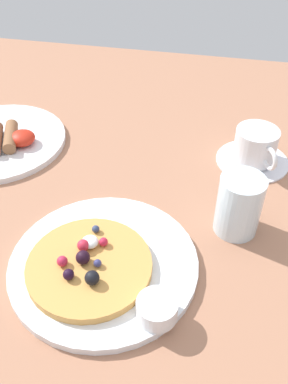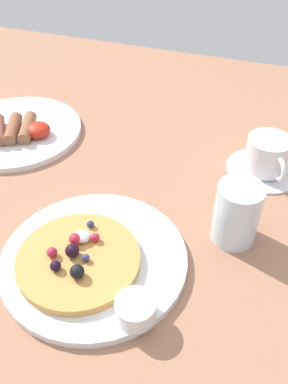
% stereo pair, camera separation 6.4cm
% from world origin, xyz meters
% --- Properties ---
extents(ground_plane, '(2.06, 1.31, 0.03)m').
position_xyz_m(ground_plane, '(0.00, 0.00, -0.01)').
color(ground_plane, '#A16D52').
extents(pancake_plate, '(0.27, 0.27, 0.01)m').
position_xyz_m(pancake_plate, '(0.02, -0.12, 0.01)').
color(pancake_plate, white).
rests_on(pancake_plate, ground_plane).
extents(pancake_with_berries, '(0.17, 0.17, 0.03)m').
position_xyz_m(pancake_with_berries, '(0.01, -0.13, 0.02)').
color(pancake_with_berries, '#D09247').
rests_on(pancake_with_berries, pancake_plate).
extents(syrup_ramekin, '(0.05, 0.05, 0.03)m').
position_xyz_m(syrup_ramekin, '(0.11, -0.19, 0.03)').
color(syrup_ramekin, white).
rests_on(syrup_ramekin, pancake_plate).
extents(breakfast_plate, '(0.27, 0.27, 0.01)m').
position_xyz_m(breakfast_plate, '(-0.27, 0.14, 0.01)').
color(breakfast_plate, white).
rests_on(breakfast_plate, ground_plane).
extents(fried_breakfast, '(0.16, 0.12, 0.03)m').
position_xyz_m(fried_breakfast, '(-0.26, 0.12, 0.02)').
color(fried_breakfast, brown).
rests_on(fried_breakfast, breakfast_plate).
extents(coffee_saucer, '(0.14, 0.14, 0.01)m').
position_xyz_m(coffee_saucer, '(0.23, 0.18, 0.00)').
color(coffee_saucer, white).
rests_on(coffee_saucer, ground_plane).
extents(coffee_cup, '(0.08, 0.10, 0.06)m').
position_xyz_m(coffee_cup, '(0.23, 0.18, 0.04)').
color(coffee_cup, white).
rests_on(coffee_cup, coffee_saucer).
extents(water_glass, '(0.07, 0.07, 0.10)m').
position_xyz_m(water_glass, '(0.20, 0.00, 0.05)').
color(water_glass, silver).
rests_on(water_glass, ground_plane).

